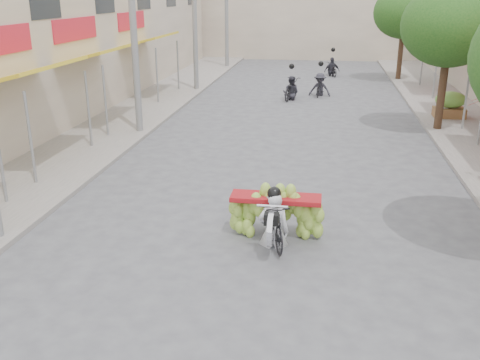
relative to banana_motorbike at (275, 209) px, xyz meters
name	(u,v)px	position (x,y,z in m)	size (l,w,h in m)	color
ground	(228,358)	(-0.29, -3.87, -0.71)	(120.00, 120.00, 0.00)	#535357
sidewalk_left	(127,113)	(-7.29, 11.13, -0.65)	(4.00, 60.00, 0.12)	gray
sidewalk_right	(475,125)	(6.71, 11.13, -0.65)	(4.00, 60.00, 0.12)	gray
far_building	(312,10)	(-0.29, 34.13, 2.79)	(20.00, 6.00, 7.00)	#BAA893
utility_pole_mid	(133,19)	(-5.69, 8.13, 3.31)	(0.60, 0.24, 8.00)	slate
utility_pole_far	(194,10)	(-5.69, 17.13, 3.31)	(0.60, 0.24, 8.00)	slate
utility_pole_back	(226,5)	(-5.69, 26.13, 3.31)	(0.60, 0.24, 8.00)	slate
street_tree_mid	(450,26)	(5.11, 10.13, 3.07)	(3.40, 3.40, 5.25)	#3A2719
street_tree_far	(404,13)	(5.11, 22.13, 3.07)	(3.40, 3.40, 5.25)	#3A2719
produce_crate_far	(450,103)	(5.91, 12.13, 0.00)	(1.20, 0.88, 1.16)	brown
banana_motorbike	(275,209)	(0.00, 0.00, 0.00)	(2.20, 1.85, 2.16)	black
pedestrian	(446,94)	(5.69, 12.16, 0.33)	(1.06, 0.92, 1.85)	white
bg_motorbike_a	(291,84)	(-0.67, 15.48, 0.01)	(1.03, 1.87, 1.95)	black
bg_motorbike_b	(320,79)	(0.68, 16.65, 0.13)	(1.12, 1.78, 1.95)	black
bg_motorbike_c	(332,62)	(1.32, 23.39, 0.12)	(1.09, 1.54, 1.95)	black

